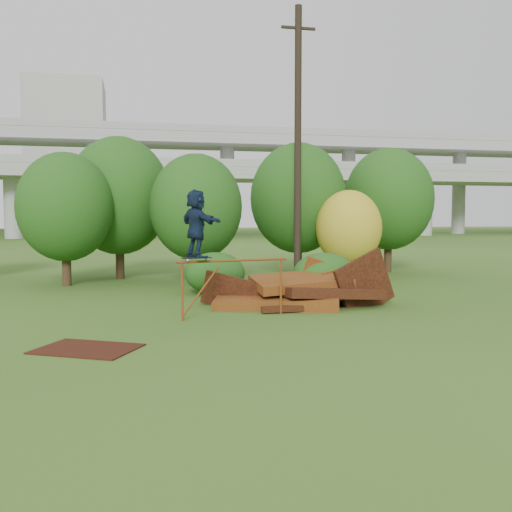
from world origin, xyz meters
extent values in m
plane|color=#2D5116|center=(0.00, 0.00, 0.00)|extent=(240.00, 240.00, 0.00)
cube|color=#3F1E0B|center=(0.07, 3.14, 0.18)|extent=(4.07, 3.13, 0.60)
cube|color=black|center=(1.57, 2.84, 0.42)|extent=(3.06, 2.06, 0.57)
cube|color=#3F1E0B|center=(0.87, 3.34, 0.70)|extent=(2.91, 1.96, 0.59)
cube|color=black|center=(2.67, 2.64, 0.65)|extent=(2.21, 0.72, 2.19)
cube|color=#3F1E0B|center=(1.87, 4.14, 0.55)|extent=(1.82, 0.63, 1.77)
cube|color=black|center=(-1.13, 3.54, 0.35)|extent=(1.98, 1.16, 1.40)
cube|color=black|center=(0.37, 1.94, 0.12)|extent=(2.06, 0.21, 0.17)
cube|color=#3F1E0B|center=(2.27, 3.84, 0.95)|extent=(1.32, 0.80, 0.34)
cylinder|color=brown|center=(-2.88, 1.32, 0.76)|extent=(0.06, 0.06, 1.52)
cylinder|color=brown|center=(-0.13, 1.86, 0.76)|extent=(0.06, 0.06, 1.52)
cylinder|color=brown|center=(-1.50, 1.59, 1.52)|extent=(3.06, 0.67, 0.06)
cube|color=black|center=(-2.50, 1.39, 1.62)|extent=(0.79, 0.35, 0.02)
cylinder|color=silver|center=(-2.75, 1.26, 1.58)|extent=(0.06, 0.04, 0.05)
cylinder|color=silver|center=(-2.78, 1.42, 1.58)|extent=(0.06, 0.04, 0.05)
cylinder|color=silver|center=(-2.21, 1.37, 1.58)|extent=(0.06, 0.04, 0.05)
cylinder|color=silver|center=(-2.25, 1.53, 1.58)|extent=(0.06, 0.04, 0.05)
imported|color=#12203A|center=(-2.50, 1.39, 2.50)|extent=(1.15, 1.69, 1.75)
cube|color=#34140B|center=(-5.04, -1.42, 0.01)|extent=(2.37, 2.14, 0.03)
cylinder|color=black|center=(-6.62, 9.78, 0.84)|extent=(0.34, 0.34, 1.68)
ellipsoid|color=#1D4111|center=(-6.62, 9.78, 3.05)|extent=(3.65, 3.65, 4.20)
cylinder|color=black|center=(-4.64, 11.82, 0.96)|extent=(0.36, 0.36, 1.92)
ellipsoid|color=#1D4111|center=(-4.64, 11.82, 3.56)|extent=(4.36, 4.36, 5.02)
cylinder|color=black|center=(-1.62, 9.44, 0.84)|extent=(0.34, 0.34, 1.68)
ellipsoid|color=#1D4111|center=(-1.62, 9.44, 3.06)|extent=(3.67, 3.67, 4.22)
cylinder|color=black|center=(3.20, 11.47, 0.94)|extent=(0.36, 0.36, 1.88)
ellipsoid|color=#1D4111|center=(3.20, 11.47, 3.50)|extent=(4.31, 4.31, 4.95)
cylinder|color=black|center=(4.68, 9.07, 0.59)|extent=(0.30, 0.30, 1.18)
ellipsoid|color=#A58C19|center=(4.68, 9.07, 2.21)|extent=(2.74, 2.74, 3.15)
cylinder|color=black|center=(7.90, 12.13, 0.96)|extent=(0.36, 0.36, 1.92)
ellipsoid|color=#1D4111|center=(7.90, 12.13, 3.51)|extent=(4.23, 4.23, 4.86)
ellipsoid|color=#1D4111|center=(-1.33, 6.24, 0.72)|extent=(2.09, 1.93, 1.45)
ellipsoid|color=#1D4111|center=(2.08, 4.60, 0.75)|extent=(2.11, 1.94, 1.50)
cylinder|color=black|center=(2.48, 9.14, 5.53)|extent=(0.28, 0.28, 11.06)
cube|color=black|center=(2.48, 9.14, 10.18)|extent=(1.40, 0.10, 0.10)
cube|color=gray|center=(0.00, 60.00, 8.00)|extent=(160.00, 9.00, 1.40)
cube|color=gray|center=(0.00, 66.00, 13.00)|extent=(160.00, 9.00, 1.40)
cylinder|color=gray|center=(-18.00, 60.00, 4.00)|extent=(2.20, 2.20, 8.00)
cylinder|color=gray|center=(0.00, 60.00, 4.00)|extent=(2.20, 2.20, 8.00)
cylinder|color=gray|center=(18.00, 60.00, 4.00)|extent=(2.20, 2.20, 8.00)
cube|color=#9E9E99|center=(-16.00, 102.00, 14.00)|extent=(14.00, 14.00, 28.00)
camera|label=1|loc=(-4.11, -13.24, 2.69)|focal=40.00mm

